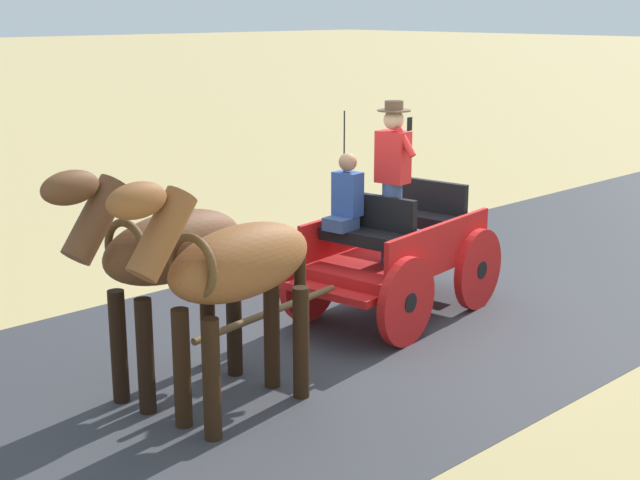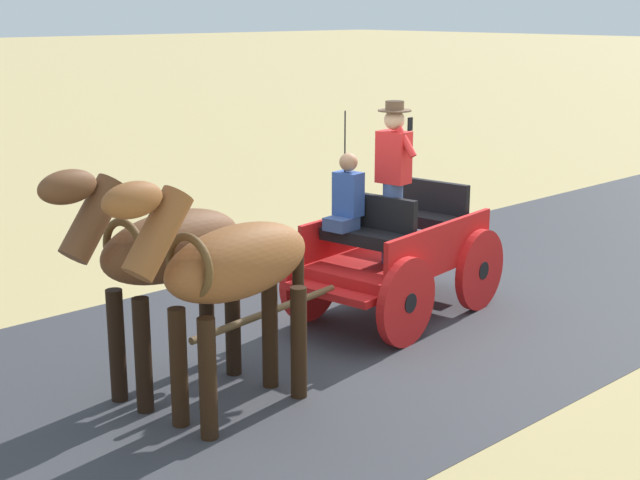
{
  "view_description": "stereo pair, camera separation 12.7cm",
  "coord_description": "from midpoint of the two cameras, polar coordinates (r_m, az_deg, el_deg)",
  "views": [
    {
      "loc": [
        -6.55,
        7.27,
        3.46
      ],
      "look_at": [
        0.06,
        1.01,
        1.1
      ],
      "focal_mm": 50.49,
      "sensor_mm": 36.0,
      "label": 1
    },
    {
      "loc": [
        -6.64,
        7.17,
        3.46
      ],
      "look_at": [
        0.06,
        1.01,
        1.1
      ],
      "focal_mm": 50.49,
      "sensor_mm": 36.0,
      "label": 2
    }
  ],
  "objects": [
    {
      "name": "horse_drawn_carriage",
      "position": [
        10.23,
        4.25,
        -0.48
      ],
      "size": [
        1.75,
        4.51,
        2.5
      ],
      "color": "red",
      "rests_on": "ground"
    },
    {
      "name": "horse_near_side",
      "position": [
        7.58,
        -6.08,
        -1.9
      ],
      "size": [
        0.72,
        2.14,
        2.21
      ],
      "color": "brown",
      "rests_on": "ground"
    },
    {
      "name": "road_surface",
      "position": [
        10.37,
        3.97,
        -4.97
      ],
      "size": [
        5.36,
        160.0,
        0.01
      ],
      "primitive_type": "cube",
      "color": "#38383D",
      "rests_on": "ground"
    },
    {
      "name": "horse_off_side",
      "position": [
        8.16,
        -10.21,
        -0.87
      ],
      "size": [
        0.75,
        2.15,
        2.21
      ],
      "color": "brown",
      "rests_on": "ground"
    },
    {
      "name": "ground_plane",
      "position": [
        10.37,
        3.97,
        -4.99
      ],
      "size": [
        200.0,
        200.0,
        0.0
      ],
      "primitive_type": "plane",
      "color": "tan"
    }
  ]
}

